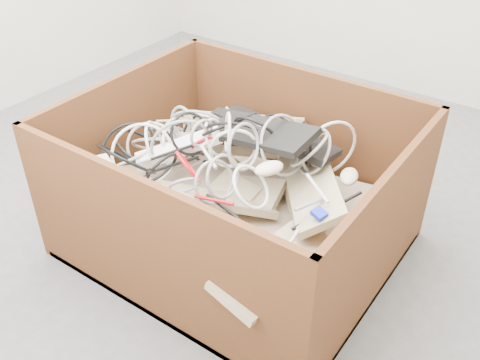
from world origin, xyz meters
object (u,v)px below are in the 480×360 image
Objects in this scene: cardboard_box at (234,213)px; power_strip_right at (113,180)px; power_strip_left at (179,148)px; vga_plug at (319,214)px.

cardboard_box is 0.48m from power_strip_right.
power_strip_left is (-0.23, -0.03, 0.23)m from cardboard_box.
cardboard_box is 0.45m from vga_plug.
power_strip_left is 0.28m from power_strip_right.
power_strip_left is at bearing 90.26° from power_strip_right.
cardboard_box reaches higher than power_strip_right.
vga_plug is at bearing 39.01° from power_strip_right.
vga_plug is (0.73, 0.22, 0.03)m from power_strip_right.
cardboard_box reaches higher than vga_plug.
power_strip_right is (-0.34, -0.29, 0.18)m from cardboard_box.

